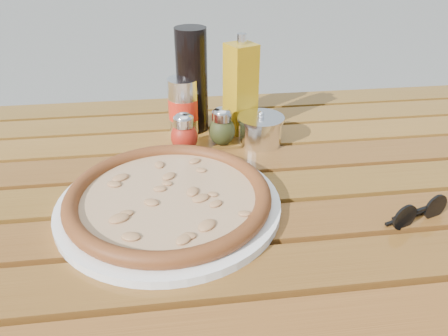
{
  "coord_description": "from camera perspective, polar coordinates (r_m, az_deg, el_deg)",
  "views": [
    {
      "loc": [
        -0.09,
        -0.63,
        1.16
      ],
      "look_at": [
        0.0,
        0.02,
        0.78
      ],
      "focal_mm": 35.0,
      "sensor_mm": 36.0,
      "label": 1
    }
  ],
  "objects": [
    {
      "name": "table",
      "position": [
        0.81,
        0.19,
        -7.25
      ],
      "size": [
        1.4,
        0.9,
        0.75
      ],
      "color": "#371A0C",
      "rests_on": "ground"
    },
    {
      "name": "plate",
      "position": [
        0.71,
        -7.18,
        -4.74
      ],
      "size": [
        0.47,
        0.47,
        0.01
      ],
      "primitive_type": "cylinder",
      "rotation": [
        0.0,
        0.0,
        -0.41
      ],
      "color": "white",
      "rests_on": "table"
    },
    {
      "name": "pizza",
      "position": [
        0.71,
        -7.26,
        -3.69
      ],
      "size": [
        0.44,
        0.44,
        0.03
      ],
      "rotation": [
        0.0,
        0.0,
        -0.46
      ],
      "color": "beige",
      "rests_on": "plate"
    },
    {
      "name": "pepper_shaker",
      "position": [
        0.87,
        -5.23,
        4.57
      ],
      "size": [
        0.07,
        0.07,
        0.08
      ],
      "rotation": [
        0.0,
        0.0,
        -0.31
      ],
      "color": "#B62414",
      "rests_on": "table"
    },
    {
      "name": "oregano_shaker",
      "position": [
        0.89,
        -0.27,
        5.38
      ],
      "size": [
        0.06,
        0.06,
        0.08
      ],
      "rotation": [
        0.0,
        0.0,
        0.21
      ],
      "color": "#363B17",
      "rests_on": "table"
    },
    {
      "name": "dark_bottle",
      "position": [
        0.94,
        -4.19,
        11.3
      ],
      "size": [
        0.07,
        0.07,
        0.22
      ],
      "primitive_type": "cylinder",
      "rotation": [
        0.0,
        0.0,
        0.14
      ],
      "color": "black",
      "rests_on": "table"
    },
    {
      "name": "soda_can",
      "position": [
        0.95,
        -5.25,
        8.02
      ],
      "size": [
        0.08,
        0.08,
        0.12
      ],
      "rotation": [
        0.0,
        0.0,
        -0.19
      ],
      "color": "silver",
      "rests_on": "table"
    },
    {
      "name": "olive_oil_cruet",
      "position": [
        0.94,
        2.18,
        10.36
      ],
      "size": [
        0.07,
        0.07,
        0.21
      ],
      "rotation": [
        0.0,
        0.0,
        0.43
      ],
      "color": "#B78813",
      "rests_on": "table"
    },
    {
      "name": "parmesan_tin",
      "position": [
        0.9,
        4.78,
        5.02
      ],
      "size": [
        0.1,
        0.1,
        0.07
      ],
      "rotation": [
        0.0,
        0.0,
        0.02
      ],
      "color": "white",
      "rests_on": "table"
    },
    {
      "name": "sunglasses",
      "position": [
        0.74,
        24.08,
        -5.33
      ],
      "size": [
        0.11,
        0.06,
        0.04
      ],
      "rotation": [
        0.0,
        0.0,
        0.31
      ],
      "color": "black",
      "rests_on": "table"
    }
  ]
}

